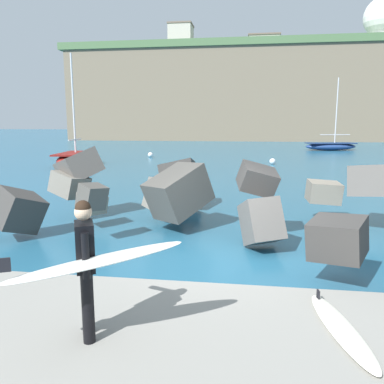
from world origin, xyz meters
name	(u,v)px	position (x,y,z in m)	size (l,w,h in m)	color
ground_plane	(221,260)	(0.00, 0.00, 0.00)	(400.00, 400.00, 0.00)	#235B7A
walkway_path	(197,368)	(0.00, -4.00, 0.12)	(48.00, 4.40, 0.24)	gray
breakwater_jetty	(274,198)	(1.22, 2.05, 1.03)	(32.60, 7.50, 2.49)	#4C4944
surfer_with_board	(89,262)	(-1.35, -3.81, 1.28)	(2.04, 1.48, 1.78)	black
spare_surfboard	(341,328)	(1.78, -3.12, 0.28)	(0.71, 2.03, 0.19)	silver
boat_near_left	(74,159)	(-11.42, 17.46, 0.55)	(2.58, 4.85, 7.63)	maroon
boat_near_centre	(331,146)	(9.65, 37.63, 0.49)	(6.09, 3.41, 7.91)	navy
mooring_buoy_inner	(150,155)	(-8.10, 25.63, 0.22)	(0.44, 0.44, 0.44)	silver
mooring_buoy_middle	(272,161)	(2.28, 20.90, 0.22)	(0.44, 0.44, 0.44)	silver
headland_bluff	(296,97)	(9.90, 76.37, 8.43)	(85.31, 35.61, 16.82)	#756651
radar_dome	(384,23)	(26.63, 79.12, 22.93)	(7.88, 7.88, 11.07)	silver
station_building_west	(181,39)	(-13.56, 73.38, 19.74)	(4.79, 4.99, 5.82)	#B2ADA3
station_building_central	(264,48)	(3.21, 82.32, 19.24)	(6.78, 7.49, 4.81)	#B2ADA3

